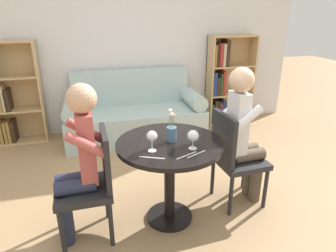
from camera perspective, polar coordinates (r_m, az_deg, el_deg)
The scene contains 16 objects.
ground_plane at distance 2.79m, azimuth 0.28°, elevation -17.02°, with size 16.00×16.00×0.00m, color tan.
back_wall at distance 4.48m, azimuth -7.81°, elevation 16.35°, with size 5.20×0.05×2.70m.
round_table at distance 2.47m, azimuth 0.30°, elevation -6.53°, with size 0.87×0.87×0.74m.
couch at distance 4.29m, azimuth -6.37°, elevation 1.92°, with size 1.90×0.80×0.92m.
bookshelf_left at distance 4.54m, azimuth -28.36°, elevation 4.92°, with size 0.72×0.28×1.37m.
bookshelf_right at distance 4.86m, azimuth 10.60°, elevation 8.31°, with size 0.72×0.28×1.37m.
chair_left at distance 2.42m, azimuth -14.24°, elevation -10.11°, with size 0.43×0.43×0.90m.
chair_right at distance 2.79m, azimuth 12.41°, elevation -5.48°, with size 0.45×0.45×0.90m.
person_left at distance 2.33m, azimuth -16.77°, elevation -6.31°, with size 0.42×0.35×1.27m.
person_right at distance 2.75m, azimuth 14.23°, elevation -1.36°, with size 0.43×0.36×1.29m.
wine_glass_left at distance 2.21m, azimuth -3.09°, elevation -2.03°, with size 0.08×0.08×0.16m.
wine_glass_right at distance 2.26m, azimuth 4.78°, elevation -1.99°, with size 0.09×0.09×0.15m.
flower_vase at distance 2.39m, azimuth 0.69°, elevation -0.80°, with size 0.08×0.08×0.27m.
knife_left_setting at distance 2.16m, azimuth -3.12°, elevation -6.03°, with size 0.18×0.09×0.00m.
fork_left_setting at distance 2.22m, azimuth 5.44°, elevation -5.36°, with size 0.18×0.09×0.00m.
knife_right_setting at distance 2.19m, azimuth 3.57°, elevation -5.60°, with size 0.18×0.09×0.00m.
Camera 1 is at (-0.57, -2.11, 1.74)m, focal length 32.00 mm.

